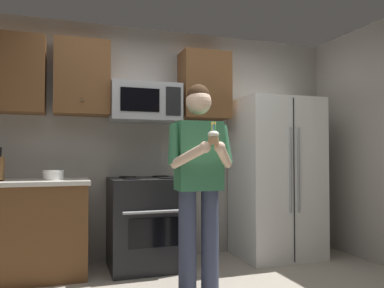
{
  "coord_description": "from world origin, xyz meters",
  "views": [
    {
      "loc": [
        -0.95,
        -2.52,
        1.15
      ],
      "look_at": [
        0.06,
        0.51,
        1.25
      ],
      "focal_mm": 35.45,
      "sensor_mm": 36.0,
      "label": 1
    }
  ],
  "objects_px": {
    "microwave": "(145,103)",
    "refrigerator": "(276,177)",
    "oven_range": "(147,222)",
    "cupcake": "(213,137)",
    "bowl_large_white": "(53,175)",
    "person": "(199,174)"
  },
  "relations": [
    {
      "from": "microwave",
      "to": "refrigerator",
      "type": "xyz_separation_m",
      "value": [
        1.5,
        -0.16,
        -0.82
      ]
    },
    {
      "from": "oven_range",
      "to": "cupcake",
      "type": "relative_size",
      "value": 5.36
    },
    {
      "from": "refrigerator",
      "to": "bowl_large_white",
      "type": "height_order",
      "value": "refrigerator"
    },
    {
      "from": "microwave",
      "to": "bowl_large_white",
      "type": "bearing_deg",
      "value": -172.07
    },
    {
      "from": "bowl_large_white",
      "to": "oven_range",
      "type": "bearing_deg",
      "value": 0.49
    },
    {
      "from": "person",
      "to": "microwave",
      "type": "bearing_deg",
      "value": 105.39
    },
    {
      "from": "microwave",
      "to": "bowl_large_white",
      "type": "distance_m",
      "value": 1.19
    },
    {
      "from": "refrigerator",
      "to": "bowl_large_white",
      "type": "xyz_separation_m",
      "value": [
        -2.41,
        0.03,
        0.07
      ]
    },
    {
      "from": "oven_range",
      "to": "cupcake",
      "type": "xyz_separation_m",
      "value": [
        0.27,
        -1.19,
        0.83
      ]
    },
    {
      "from": "refrigerator",
      "to": "oven_range",
      "type": "bearing_deg",
      "value": 178.5
    },
    {
      "from": "oven_range",
      "to": "person",
      "type": "relative_size",
      "value": 0.53
    },
    {
      "from": "microwave",
      "to": "person",
      "type": "xyz_separation_m",
      "value": [
        0.27,
        -0.98,
        -0.72
      ]
    },
    {
      "from": "bowl_large_white",
      "to": "cupcake",
      "type": "height_order",
      "value": "cupcake"
    },
    {
      "from": "refrigerator",
      "to": "cupcake",
      "type": "bearing_deg",
      "value": -136.93
    },
    {
      "from": "cupcake",
      "to": "oven_range",
      "type": "bearing_deg",
      "value": 102.78
    },
    {
      "from": "bowl_large_white",
      "to": "person",
      "type": "distance_m",
      "value": 1.46
    },
    {
      "from": "bowl_large_white",
      "to": "cupcake",
      "type": "relative_size",
      "value": 1.14
    },
    {
      "from": "oven_range",
      "to": "refrigerator",
      "type": "bearing_deg",
      "value": -1.5
    },
    {
      "from": "person",
      "to": "oven_range",
      "type": "bearing_deg",
      "value": 107.41
    },
    {
      "from": "cupcake",
      "to": "microwave",
      "type": "bearing_deg",
      "value": 101.65
    },
    {
      "from": "microwave",
      "to": "refrigerator",
      "type": "bearing_deg",
      "value": -6.03
    },
    {
      "from": "microwave",
      "to": "bowl_large_white",
      "type": "relative_size",
      "value": 3.72
    }
  ]
}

